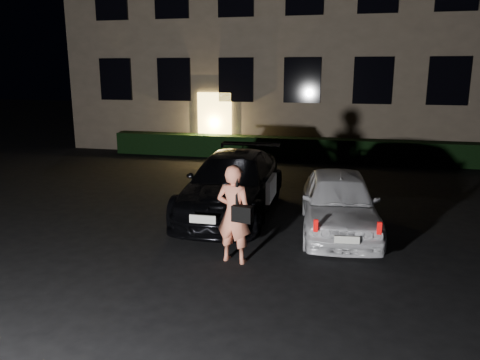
# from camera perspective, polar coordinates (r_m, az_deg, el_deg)

# --- Properties ---
(ground) EXTENTS (80.00, 80.00, 0.00)m
(ground) POSITION_cam_1_polar(r_m,az_deg,el_deg) (8.30, -1.32, -10.84)
(ground) COLOR black
(ground) RESTS_ON ground
(building) EXTENTS (20.00, 8.11, 12.00)m
(building) POSITION_cam_1_polar(r_m,az_deg,el_deg) (22.54, 9.00, 19.79)
(building) COLOR brown
(building) RESTS_ON ground
(hedge) EXTENTS (15.00, 0.70, 0.85)m
(hedge) POSITION_cam_1_polar(r_m,az_deg,el_deg) (18.17, 7.19, 3.79)
(hedge) COLOR black
(hedge) RESTS_ON ground
(sedan) EXTENTS (2.20, 5.04, 1.42)m
(sedan) POSITION_cam_1_polar(r_m,az_deg,el_deg) (11.29, -0.88, -0.45)
(sedan) COLOR black
(sedan) RESTS_ON ground
(hatch) EXTENTS (1.96, 3.99, 1.31)m
(hatch) POSITION_cam_1_polar(r_m,az_deg,el_deg) (10.19, 11.96, -2.60)
(hatch) COLOR white
(hatch) RESTS_ON ground
(man) EXTENTS (0.75, 0.55, 1.79)m
(man) POSITION_cam_1_polar(r_m,az_deg,el_deg) (8.31, -0.72, -4.16)
(man) COLOR #F98967
(man) RESTS_ON ground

